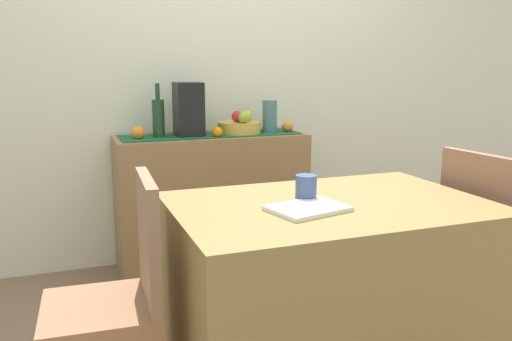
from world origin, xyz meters
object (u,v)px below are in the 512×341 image
object	(u,v)px
fruit_bowl	(239,127)
ceramic_vase	(270,117)
wine_bottle	(158,117)
sideboard_console	(212,202)
coffee_cup	(306,188)
open_book	(308,208)
dining_table	(327,288)
coffee_maker	(189,110)
chair_by_corner	(494,282)

from	to	relation	value
fruit_bowl	ceramic_vase	bearing A→B (deg)	0.00
fruit_bowl	wine_bottle	bearing A→B (deg)	180.00
sideboard_console	coffee_cup	world-z (taller)	sideboard_console
ceramic_vase	open_book	xyz separation A→B (m)	(-0.41, -1.42, -0.20)
wine_bottle	coffee_cup	xyz separation A→B (m)	(0.36, -1.28, -0.18)
dining_table	coffee_cup	bearing A→B (deg)	148.76
coffee_maker	open_book	distance (m)	1.45
sideboard_console	ceramic_vase	xyz separation A→B (m)	(0.39, 0.00, 0.53)
fruit_bowl	coffee_maker	distance (m)	0.35
fruit_bowl	chair_by_corner	bearing A→B (deg)	-58.33
ceramic_vase	wine_bottle	bearing A→B (deg)	180.00
sideboard_console	wine_bottle	size ratio (longest dim) A/B	3.64
ceramic_vase	coffee_cup	size ratio (longest dim) A/B	1.91
coffee_maker	chair_by_corner	world-z (taller)	coffee_maker
fruit_bowl	wine_bottle	size ratio (longest dim) A/B	0.84
coffee_cup	chair_by_corner	size ratio (longest dim) A/B	0.12
sideboard_console	dining_table	bearing A→B (deg)	-85.03
open_book	wine_bottle	bearing A→B (deg)	88.32
chair_by_corner	coffee_maker	bearing A→B (deg)	130.65
coffee_maker	open_book	world-z (taller)	coffee_maker
dining_table	fruit_bowl	bearing A→B (deg)	87.07
coffee_maker	wine_bottle	bearing A→B (deg)	180.00
fruit_bowl	coffee_cup	size ratio (longest dim) A/B	2.51
ceramic_vase	coffee_cup	bearing A→B (deg)	-105.57
coffee_maker	ceramic_vase	world-z (taller)	coffee_maker
fruit_bowl	open_book	world-z (taller)	fruit_bowl
open_book	sideboard_console	bearing A→B (deg)	75.43
sideboard_console	wine_bottle	xyz separation A→B (m)	(-0.32, 0.00, 0.55)
sideboard_console	chair_by_corner	xyz separation A→B (m)	(1.01, -1.34, -0.16)
ceramic_vase	open_book	world-z (taller)	ceramic_vase
open_book	coffee_maker	bearing A→B (deg)	81.03
coffee_maker	open_book	xyz separation A→B (m)	(0.12, -1.42, -0.26)
fruit_bowl	ceramic_vase	xyz separation A→B (m)	(0.21, 0.00, 0.06)
open_book	ceramic_vase	bearing A→B (deg)	60.08
coffee_maker	chair_by_corner	bearing A→B (deg)	-49.35
ceramic_vase	sideboard_console	bearing A→B (deg)	180.00
wine_bottle	ceramic_vase	distance (m)	0.71
fruit_bowl	chair_by_corner	size ratio (longest dim) A/B	0.30
fruit_bowl	dining_table	xyz separation A→B (m)	(-0.07, -1.33, -0.52)
wine_bottle	dining_table	size ratio (longest dim) A/B	0.26
ceramic_vase	chair_by_corner	bearing A→B (deg)	-65.20
sideboard_console	fruit_bowl	xyz separation A→B (m)	(0.18, 0.00, 0.47)
ceramic_vase	coffee_maker	bearing A→B (deg)	180.00
wine_bottle	open_book	distance (m)	1.47
coffee_maker	ceramic_vase	bearing A→B (deg)	0.00
sideboard_console	coffee_cup	bearing A→B (deg)	-88.51
coffee_maker	chair_by_corner	size ratio (longest dim) A/B	0.36
wine_bottle	coffee_cup	distance (m)	1.35
fruit_bowl	coffee_cup	distance (m)	1.30
coffee_maker	chair_by_corner	distance (m)	1.91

